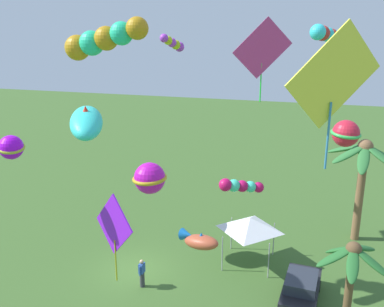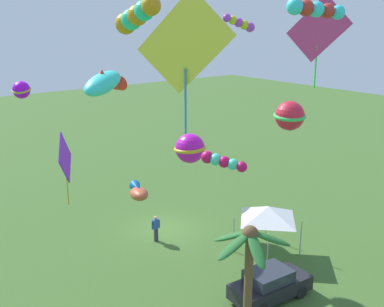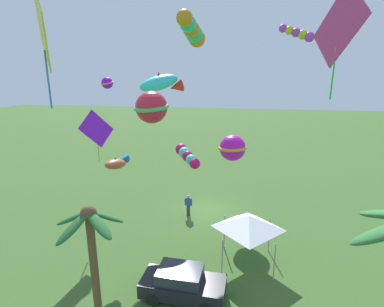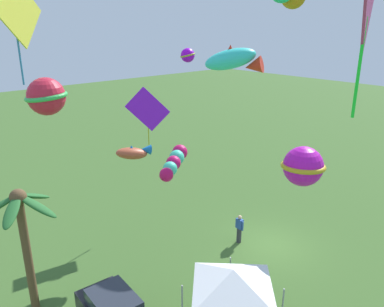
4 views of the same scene
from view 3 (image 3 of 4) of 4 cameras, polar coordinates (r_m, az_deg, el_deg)
The scene contains 16 objects.
ground_plane at distance 23.45m, azimuth 3.04°, elevation -10.56°, with size 120.00×120.00×0.00m, color #3D6028.
palm_tree_1 at distance 13.03m, azimuth -18.41°, elevation -14.56°, with size 2.91×2.93×5.34m.
parked_car_0 at distance 15.39m, azimuth -1.79°, elevation -23.08°, with size 4.01×1.98×1.51m.
spectator_0 at distance 22.35m, azimuth -0.69°, elevation -9.61°, with size 0.55×0.26×1.59m.
festival_tent at distance 16.91m, azimuth 10.52°, elevation -12.48°, with size 2.86×2.86×2.85m.
kite_diamond_0 at distance 20.81m, azimuth -17.40°, elevation 4.27°, with size 1.45×2.14×3.55m.
kite_fish_1 at distance 22.02m, azimuth -5.74°, elevation 12.93°, with size 3.42×2.59×1.67m.
kite_diamond_2 at distance 15.77m, azimuth 25.72°, elevation 20.39°, with size 1.34×3.33×4.95m.
kite_tube_3 at distance 15.80m, azimuth -0.97°, elevation -0.33°, with size 1.52×2.03×0.89m.
kite_ball_4 at distance 11.00m, azimuth -7.58°, elevation 8.55°, with size 1.77×1.77×1.14m.
kite_tube_5 at distance 20.71m, azimuth 19.14°, elevation 20.48°, with size 2.06×1.00×1.10m.
kite_tube_7 at distance 21.84m, azimuth 0.00°, elevation 22.01°, with size 1.46×4.37×2.01m.
kite_diamond_8 at distance 13.58m, azimuth -26.25°, elevation 20.21°, with size 1.99×2.84×4.76m.
kite_ball_9 at distance 21.27m, azimuth 7.57°, elevation 1.05°, with size 2.83×2.83×1.82m.
kite_fish_10 at distance 17.98m, azimuth -13.86°, elevation -1.76°, with size 1.29×1.92×0.82m.
kite_ball_11 at distance 23.89m, azimuth -15.55°, elevation 12.59°, with size 1.33×1.33×0.86m.
Camera 3 is at (-1.78, 20.94, 10.41)m, focal length 28.56 mm.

